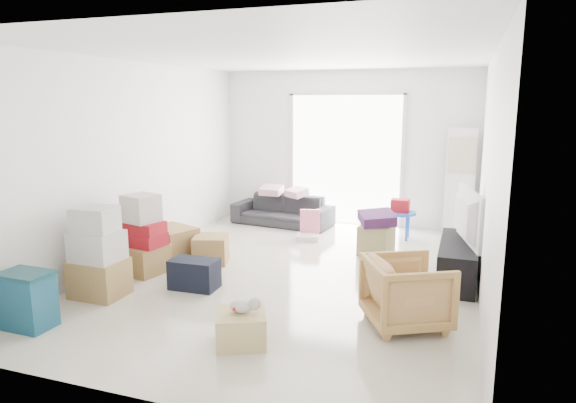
# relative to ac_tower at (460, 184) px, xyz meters

# --- Properties ---
(room_shell) EXTENTS (4.98, 6.48, 3.18)m
(room_shell) POSITION_rel_ac_tower_xyz_m (-1.95, -2.65, 0.48)
(room_shell) COLOR beige
(room_shell) RESTS_ON ground
(sliding_door) EXTENTS (2.10, 0.04, 2.33)m
(sliding_door) POSITION_rel_ac_tower_xyz_m (-1.95, 0.33, 0.37)
(sliding_door) COLOR white
(sliding_door) RESTS_ON room_shell
(ac_tower) EXTENTS (0.45, 0.30, 1.75)m
(ac_tower) POSITION_rel_ac_tower_xyz_m (0.00, 0.00, 0.00)
(ac_tower) COLOR white
(ac_tower) RESTS_ON room_shell
(tv_console) EXTENTS (0.43, 1.43, 0.48)m
(tv_console) POSITION_rel_ac_tower_xyz_m (0.05, -2.16, -0.64)
(tv_console) COLOR black
(tv_console) RESTS_ON room_shell
(television) EXTENTS (0.88, 1.24, 0.15)m
(television) POSITION_rel_ac_tower_xyz_m (0.05, -2.16, -0.32)
(television) COLOR black
(television) RESTS_ON tv_console
(sofa) EXTENTS (1.82, 0.73, 0.69)m
(sofa) POSITION_rel_ac_tower_xyz_m (-2.96, -0.15, -0.53)
(sofa) COLOR #27272C
(sofa) RESTS_ON room_shell
(pillow_left) EXTENTS (0.40, 0.32, 0.13)m
(pillow_left) POSITION_rel_ac_tower_xyz_m (-3.19, -0.11, -0.12)
(pillow_left) COLOR #DA9FAD
(pillow_left) RESTS_ON sofa
(pillow_right) EXTENTS (0.44, 0.42, 0.12)m
(pillow_right) POSITION_rel_ac_tower_xyz_m (-2.69, -0.17, -0.13)
(pillow_right) COLOR #DA9FAD
(pillow_right) RESTS_ON sofa
(armchair) EXTENTS (0.95, 0.97, 0.75)m
(armchair) POSITION_rel_ac_tower_xyz_m (-0.39, -3.71, -0.50)
(armchair) COLOR tan
(armchair) RESTS_ON room_shell
(storage_bins) EXTENTS (0.49, 0.35, 0.56)m
(storage_bins) POSITION_rel_ac_tower_xyz_m (-3.85, -4.96, -0.59)
(storage_bins) COLOR navy
(storage_bins) RESTS_ON room_shell
(box_stack_a) EXTENTS (0.56, 0.47, 1.03)m
(box_stack_a) POSITION_rel_ac_tower_xyz_m (-3.75, -4.05, -0.42)
(box_stack_a) COLOR #9B7A46
(box_stack_a) RESTS_ON room_shell
(box_stack_b) EXTENTS (0.60, 0.59, 1.02)m
(box_stack_b) POSITION_rel_ac_tower_xyz_m (-3.75, -3.20, -0.43)
(box_stack_b) COLOR #9B7A46
(box_stack_b) RESTS_ON room_shell
(box_stack_c) EXTENTS (0.76, 0.70, 0.45)m
(box_stack_c) POSITION_rel_ac_tower_xyz_m (-3.72, -2.57, -0.65)
(box_stack_c) COLOR #9B7A46
(box_stack_c) RESTS_ON room_shell
(loose_box) EXTENTS (0.56, 0.56, 0.37)m
(loose_box) POSITION_rel_ac_tower_xyz_m (-3.14, -2.53, -0.69)
(loose_box) COLOR #9B7A46
(loose_box) RESTS_ON room_shell
(duffel_bag) EXTENTS (0.56, 0.35, 0.35)m
(duffel_bag) POSITION_rel_ac_tower_xyz_m (-2.86, -3.49, -0.70)
(duffel_bag) COLOR black
(duffel_bag) RESTS_ON room_shell
(ottoman) EXTENTS (0.50, 0.50, 0.43)m
(ottoman) POSITION_rel_ac_tower_xyz_m (-1.07, -1.43, -0.66)
(ottoman) COLOR tan
(ottoman) RESTS_ON room_shell
(blanket) EXTENTS (0.62, 0.62, 0.14)m
(blanket) POSITION_rel_ac_tower_xyz_m (-1.07, -1.43, -0.38)
(blanket) COLOR #431D49
(blanket) RESTS_ON ottoman
(kids_table) EXTENTS (0.51, 0.51, 0.64)m
(kids_table) POSITION_rel_ac_tower_xyz_m (-0.87, -0.41, -0.42)
(kids_table) COLOR blue
(kids_table) RESTS_ON room_shell
(toy_walker) EXTENTS (0.41, 0.38, 0.46)m
(toy_walker) POSITION_rel_ac_tower_xyz_m (-2.23, -0.94, -0.75)
(toy_walker) COLOR silver
(toy_walker) RESTS_ON room_shell
(wood_crate) EXTENTS (0.59, 0.59, 0.30)m
(wood_crate) POSITION_rel_ac_tower_xyz_m (-1.76, -4.58, -0.73)
(wood_crate) COLOR #D2B879
(wood_crate) RESTS_ON room_shell
(plush_bunny) EXTENTS (0.29, 0.17, 0.15)m
(plush_bunny) POSITION_rel_ac_tower_xyz_m (-1.73, -4.57, -0.51)
(plush_bunny) COLOR #B2ADA8
(plush_bunny) RESTS_ON wood_crate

